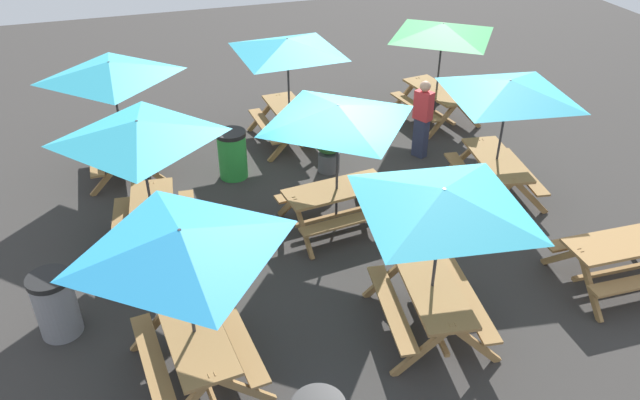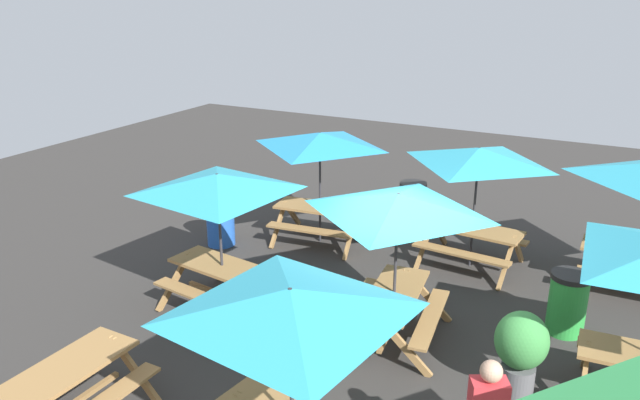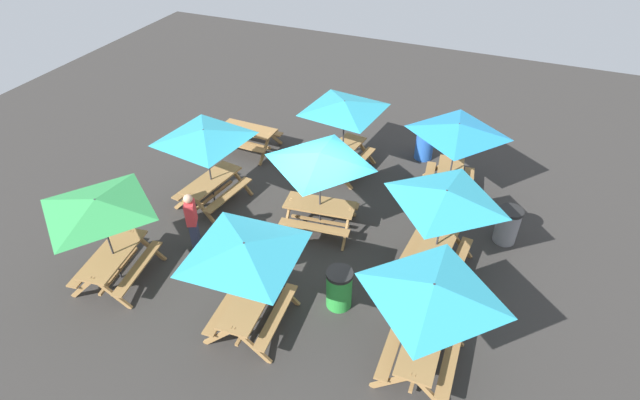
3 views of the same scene
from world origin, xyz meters
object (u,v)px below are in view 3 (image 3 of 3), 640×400
object	(u,v)px
picnic_table_0	(458,134)
picnic_table_8	(245,255)
picnic_table_2	(320,164)
picnic_table_7	(445,202)
picnic_table_3	(432,296)
picnic_table_5	(205,140)
trash_bin_blue	(425,144)
picnic_table_1	(248,134)
trash_bin_gray	(508,225)
person_standing	(192,221)
picnic_table_6	(99,211)
potted_plant_0	(268,249)
trash_bin_green	(339,288)
picnic_table_4	(344,111)

from	to	relation	value
picnic_table_0	picnic_table_8	size ratio (longest dim) A/B	0.83
picnic_table_2	picnic_table_7	world-z (taller)	same
picnic_table_2	picnic_table_3	bearing A→B (deg)	130.27
picnic_table_5	trash_bin_blue	bearing A→B (deg)	-38.97
picnic_table_2	picnic_table_1	bearing A→B (deg)	-44.37
picnic_table_2	trash_bin_gray	xyz separation A→B (m)	(1.33, -4.52, -1.49)
picnic_table_1	picnic_table_0	bearing A→B (deg)	-179.07
person_standing	picnic_table_2	bearing A→B (deg)	-79.98
picnic_table_6	trash_bin_blue	size ratio (longest dim) A/B	2.38
picnic_table_2	potted_plant_0	bearing A→B (deg)	68.52
picnic_table_1	picnic_table_7	distance (m)	7.52
picnic_table_1	picnic_table_3	xyz separation A→B (m)	(-5.89, -7.01, 1.43)
trash_bin_gray	picnic_table_0	bearing A→B (deg)	51.64
picnic_table_2	person_standing	bearing A→B (deg)	30.55
trash_bin_gray	picnic_table_3	bearing A→B (deg)	165.74
picnic_table_7	picnic_table_2	bearing A→B (deg)	88.44
trash_bin_green	picnic_table_2	bearing A→B (deg)	31.47
picnic_table_8	picnic_table_3	bearing A→B (deg)	-88.26
trash_bin_green	picnic_table_1	bearing A→B (deg)	44.89
picnic_table_8	trash_bin_green	size ratio (longest dim) A/B	2.88
picnic_table_7	person_standing	xyz separation A→B (m)	(-1.58, 5.58, -1.10)
picnic_table_1	picnic_table_2	distance (m)	4.78
potted_plant_0	picnic_table_2	bearing A→B (deg)	-14.47
person_standing	picnic_table_5	bearing A→B (deg)	-7.94
picnic_table_3	picnic_table_8	bearing A→B (deg)	94.65
picnic_table_7	trash_bin_blue	world-z (taller)	picnic_table_7
picnic_table_1	picnic_table_8	world-z (taller)	picnic_table_8
picnic_table_0	trash_bin_blue	world-z (taller)	picnic_table_0
potted_plant_0	trash_bin_blue	bearing A→B (deg)	-19.23
picnic_table_5	trash_bin_gray	distance (m)	7.96
picnic_table_0	picnic_table_8	world-z (taller)	same
trash_bin_gray	person_standing	size ratio (longest dim) A/B	0.59
picnic_table_0	picnic_table_7	world-z (taller)	same
picnic_table_4	trash_bin_blue	distance (m)	3.06
trash_bin_gray	picnic_table_5	bearing A→B (deg)	100.56
picnic_table_7	trash_bin_blue	distance (m)	5.18
trash_bin_blue	person_standing	world-z (taller)	person_standing
picnic_table_5	person_standing	distance (m)	2.23
picnic_table_8	picnic_table_4	bearing A→B (deg)	-0.69
picnic_table_2	potted_plant_0	xyz separation A→B (m)	(-1.92, 0.49, -1.31)
picnic_table_3	trash_bin_green	bearing A→B (deg)	65.97
picnic_table_8	trash_bin_gray	distance (m)	6.82
picnic_table_0	picnic_table_2	distance (m)	3.88
picnic_table_4	picnic_table_8	distance (m)	6.26
picnic_table_0	picnic_table_3	distance (m)	5.86
picnic_table_4	person_standing	bearing A→B (deg)	163.72
picnic_table_2	picnic_table_7	xyz separation A→B (m)	(-0.36, -3.06, 0.00)
picnic_table_3	picnic_table_8	distance (m)	3.50
picnic_table_5	person_standing	world-z (taller)	picnic_table_5
picnic_table_0	picnic_table_4	distance (m)	3.21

